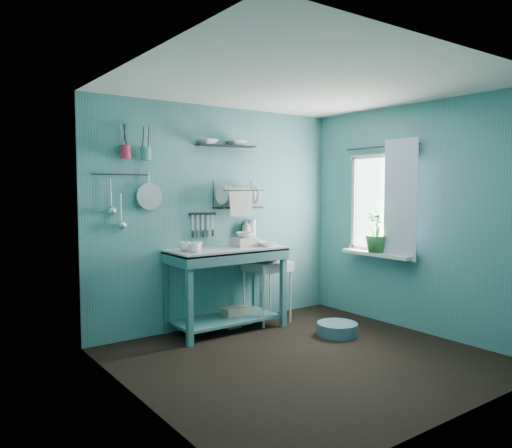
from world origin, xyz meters
TOP-DOWN VIEW (x-y plane):
  - floor at (0.00, 0.00)m, footprint 3.20×3.20m
  - ceiling at (0.00, 0.00)m, footprint 3.20×3.20m
  - wall_back at (0.00, 1.50)m, footprint 3.20×0.00m
  - wall_front at (0.00, -1.50)m, footprint 3.20×0.00m
  - wall_left at (-1.60, 0.00)m, footprint 0.00×3.00m
  - wall_right at (1.60, 0.00)m, footprint 0.00×3.00m
  - work_counter at (-0.09, 1.23)m, footprint 1.40×0.89m
  - mug_left at (-0.57, 1.07)m, footprint 0.12×0.12m
  - mug_mid at (-0.47, 1.17)m, footprint 0.14×0.14m
  - mug_right at (-0.59, 1.23)m, footprint 0.17×0.17m
  - wash_tub at (0.16, 1.21)m, footprint 0.28×0.22m
  - tub_bowl at (0.16, 1.21)m, footprint 0.20×0.19m
  - soap_bottle at (0.33, 1.43)m, footprint 0.11×0.12m
  - water_bottle at (0.43, 1.45)m, footprint 0.09×0.09m
  - counter_bowl at (0.36, 1.08)m, footprint 0.22×0.22m
  - hotplate_stand at (0.49, 1.23)m, footprint 0.51×0.51m
  - frying_pan at (0.49, 1.23)m, footprint 0.30×0.30m
  - knife_strip at (-0.24, 1.47)m, footprint 0.32×0.06m
  - dish_rack at (0.17, 1.37)m, footprint 0.56×0.27m
  - upper_shelf at (0.03, 1.40)m, footprint 0.72×0.26m
  - shelf_bowl_left at (-0.21, 1.40)m, footprint 0.24×0.24m
  - shelf_bowl_right at (0.17, 1.40)m, footprint 0.24×0.24m
  - utensil_cup_magenta at (-1.15, 1.42)m, footprint 0.11×0.11m
  - utensil_cup_teal at (-0.93, 1.42)m, footprint 0.11×0.11m
  - colander at (-0.88, 1.45)m, footprint 0.28×0.03m
  - ladle_outer at (-1.29, 1.46)m, footprint 0.01×0.01m
  - ladle_inner at (-1.19, 1.46)m, footprint 0.01×0.01m
  - hook_rail at (-1.17, 1.47)m, footprint 0.60×0.01m
  - window_glass at (1.59, 0.45)m, footprint 0.00×1.10m
  - windowsill at (1.50, 0.45)m, footprint 0.16×0.95m
  - curtain at (1.52, 0.15)m, footprint 0.00×1.35m
  - curtain_rod at (1.54, 0.45)m, footprint 0.02×1.05m
  - potted_plant at (1.51, 0.46)m, footprint 0.30×0.30m
  - storage_tin_large at (0.01, 1.28)m, footprint 0.18×0.18m
  - storage_tin_small at (0.21, 1.31)m, footprint 0.15×0.15m
  - floor_basin at (0.77, 0.36)m, footprint 0.44×0.44m

SIDE VIEW (x-z plane):
  - floor at x=0.00m, z-range 0.00..0.00m
  - floor_basin at x=0.77m, z-range 0.00..0.13m
  - storage_tin_small at x=0.21m, z-range 0.00..0.20m
  - storage_tin_large at x=0.01m, z-range 0.00..0.22m
  - hotplate_stand at x=0.49m, z-range 0.00..0.72m
  - work_counter at x=-0.09m, z-range 0.00..0.92m
  - frying_pan at x=0.49m, z-range 0.74..0.78m
  - windowsill at x=1.50m, z-range 0.79..0.83m
  - counter_bowl at x=0.36m, z-range 0.92..0.97m
  - mug_mid at x=-0.47m, z-range 0.92..1.01m
  - mug_left at x=-0.57m, z-range 0.92..1.02m
  - mug_right at x=-0.59m, z-range 0.92..1.02m
  - wash_tub at x=0.16m, z-range 0.92..1.02m
  - tub_bowl at x=0.16m, z-range 1.02..1.08m
  - water_bottle at x=0.43m, z-range 0.92..1.20m
  - soap_bottle at x=0.33m, z-range 0.92..1.22m
  - potted_plant at x=1.51m, z-range 0.83..1.31m
  - wall_back at x=0.00m, z-range -0.35..2.85m
  - wall_front at x=0.00m, z-range -0.35..2.85m
  - wall_left at x=-1.60m, z-range -0.25..2.75m
  - wall_right at x=1.60m, z-range -0.25..2.75m
  - knife_strip at x=-0.24m, z-range 1.27..1.30m
  - ladle_inner at x=-1.19m, z-range 1.23..1.53m
  - window_glass at x=1.59m, z-range 0.85..1.95m
  - curtain at x=1.52m, z-range 0.77..2.12m
  - colander at x=-0.88m, z-range 1.35..1.63m
  - dish_rack at x=0.17m, z-range 1.34..1.66m
  - ladle_outer at x=-1.29m, z-range 1.37..1.67m
  - hook_rail at x=-1.17m, z-range 1.71..1.72m
  - utensil_cup_teal at x=-0.93m, z-range 1.86..1.99m
  - utensil_cup_magenta at x=-1.15m, z-range 1.87..2.00m
  - curtain_rod at x=1.54m, z-range 2.04..2.06m
  - upper_shelf at x=0.03m, z-range 2.05..2.06m
  - shelf_bowl_right at x=0.17m, z-range 2.04..2.09m
  - shelf_bowl_left at x=-0.21m, z-range 2.05..2.10m
  - ceiling at x=0.00m, z-range 2.50..2.50m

